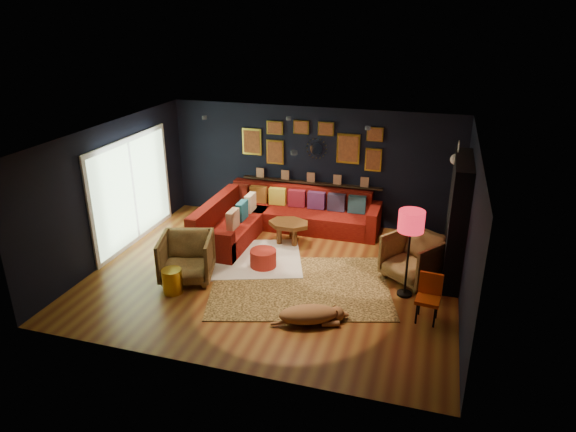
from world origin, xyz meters
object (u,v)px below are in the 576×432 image
(armchair_left, at_px, (186,256))
(floor_lamp, at_px, (411,225))
(sectional, at_px, (273,219))
(armchair_right, at_px, (414,256))
(gold_stool, at_px, (172,281))
(coffee_table, at_px, (289,226))
(orange_chair, at_px, (429,294))
(dog, at_px, (308,311))
(pouf, at_px, (263,258))

(armchair_left, bearing_deg, floor_lamp, -8.26)
(sectional, bearing_deg, armchair_left, -109.01)
(armchair_right, bearing_deg, gold_stool, -121.26)
(coffee_table, xyz_separation_m, armchair_left, (-1.31, -1.99, 0.08))
(sectional, height_order, gold_stool, sectional)
(orange_chair, bearing_deg, dog, -153.46)
(orange_chair, height_order, floor_lamp, floor_lamp)
(armchair_right, height_order, gold_stool, armchair_right)
(floor_lamp, bearing_deg, armchair_right, 81.42)
(floor_lamp, xyz_separation_m, dog, (-1.36, -1.30, -1.08))
(coffee_table, distance_m, gold_stool, 2.84)
(coffee_table, height_order, pouf, coffee_table)
(pouf, xyz_separation_m, gold_stool, (-1.19, -1.30, 0.02))
(coffee_table, bearing_deg, armchair_left, -123.37)
(armchair_right, height_order, dog, armchair_right)
(armchair_left, bearing_deg, armchair_right, -0.09)
(sectional, xyz_separation_m, dog, (1.61, -3.16, -0.11))
(coffee_table, bearing_deg, sectional, 139.26)
(coffee_table, relative_size, armchair_left, 0.98)
(floor_lamp, bearing_deg, orange_chair, -58.21)
(armchair_left, bearing_deg, sectional, 54.51)
(armchair_left, relative_size, gold_stool, 2.14)
(coffee_table, distance_m, armchair_left, 2.39)
(gold_stool, xyz_separation_m, dog, (2.47, -0.25, -0.00))
(pouf, height_order, gold_stool, gold_stool)
(pouf, distance_m, orange_chair, 3.17)
(pouf, distance_m, armchair_right, 2.77)
(pouf, relative_size, armchair_left, 0.53)
(gold_stool, bearing_deg, sectional, 73.57)
(coffee_table, distance_m, floor_lamp, 3.02)
(pouf, xyz_separation_m, dog, (1.28, -1.55, 0.02))
(pouf, relative_size, orange_chair, 0.64)
(armchair_right, bearing_deg, coffee_table, -162.23)
(sectional, height_order, dog, sectional)
(dog, bearing_deg, pouf, 107.61)
(sectional, distance_m, armchair_left, 2.55)
(coffee_table, distance_m, armchair_right, 2.72)
(pouf, bearing_deg, coffee_table, 82.89)
(orange_chair, height_order, dog, orange_chair)
(coffee_table, distance_m, orange_chair, 3.56)
(pouf, distance_m, dog, 2.01)
(pouf, distance_m, floor_lamp, 2.87)
(sectional, xyz_separation_m, pouf, (0.33, -1.61, -0.13))
(sectional, xyz_separation_m, armchair_left, (-0.83, -2.41, 0.14))
(armchair_left, xyz_separation_m, armchair_right, (3.89, 1.15, 0.01))
(sectional, relative_size, gold_stool, 7.91)
(armchair_left, bearing_deg, pouf, 18.02)
(sectional, bearing_deg, coffee_table, -40.74)
(armchair_right, xyz_separation_m, floor_lamp, (-0.09, -0.60, 0.83))
(sectional, distance_m, floor_lamp, 3.64)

